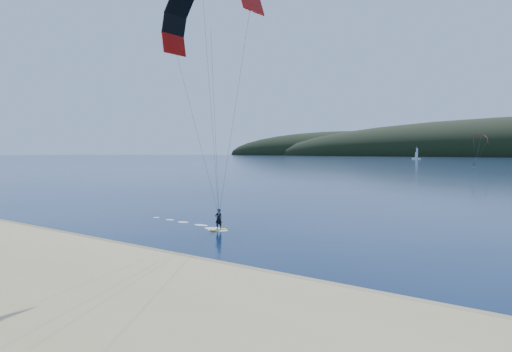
% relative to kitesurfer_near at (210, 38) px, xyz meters
% --- Properties ---
extents(ground, '(1800.00, 1800.00, 0.00)m').
position_rel_kitesurfer_near_xyz_m(ground, '(0.05, -8.17, -14.20)').
color(ground, '#061533').
rests_on(ground, ground).
extents(wet_sand, '(220.00, 2.50, 0.10)m').
position_rel_kitesurfer_near_xyz_m(wet_sand, '(0.05, -3.67, -14.15)').
color(wet_sand, olive).
rests_on(wet_sand, ground).
extents(kitesurfer_near, '(19.69, 9.29, 17.53)m').
position_rel_kitesurfer_near_xyz_m(kitesurfer_near, '(0.00, 0.00, 0.00)').
color(kitesurfer_near, yellow).
rests_on(kitesurfer_near, ground).
extents(kitesurfer_far, '(6.77, 6.03, 12.67)m').
position_rel_kitesurfer_near_xyz_m(kitesurfer_far, '(-22.67, 192.03, -3.37)').
color(kitesurfer_far, yellow).
rests_on(kitesurfer_far, ground).
extents(sailboat, '(8.07, 5.10, 11.25)m').
position_rel_kitesurfer_near_xyz_m(sailboat, '(-113.86, 386.27, -13.37)').
color(sailboat, white).
rests_on(sailboat, ground).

